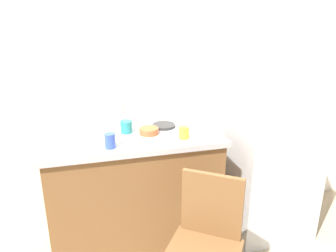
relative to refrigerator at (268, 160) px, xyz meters
The scene contains 13 objects.
back_wall 1.17m from the refrigerator, 156.24° to the left, with size 4.80×0.10×2.68m, color white.
cabinet_base 1.10m from the refrigerator, behind, with size 1.18×0.60×0.89m, color brown.
countertop 1.13m from the refrigerator, behind, with size 1.22×0.64×0.04m, color #B7B7BC.
faucet 1.28m from the refrigerator, 167.20° to the left, with size 0.02×0.02×0.23m, color #B7B7BC.
refrigerator is the anchor object (origin of this frame).
chair 1.08m from the refrigerator, 138.37° to the right, with size 0.56×0.56×0.89m.
dish_tray 1.50m from the refrigerator, behind, with size 0.28×0.20×0.05m, color white.
terracotta_bowl 1.04m from the refrigerator, behind, with size 0.13×0.13×0.04m, color #B25B33.
hotplate 0.91m from the refrigerator, behind, with size 0.17×0.17×0.02m, color #2D2D2D.
cup_blue 1.33m from the refrigerator, behind, with size 0.07×0.07×0.10m, color blue.
cup_teal 1.18m from the refrigerator, behind, with size 0.08×0.08×0.09m, color teal.
cup_white 1.15m from the refrigerator, behind, with size 0.07×0.07×0.08m, color white.
cup_yellow 0.86m from the refrigerator, 167.94° to the right, with size 0.07×0.07×0.08m, color yellow.
Camera 1 is at (-0.57, -1.54, 1.79)m, focal length 36.03 mm.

